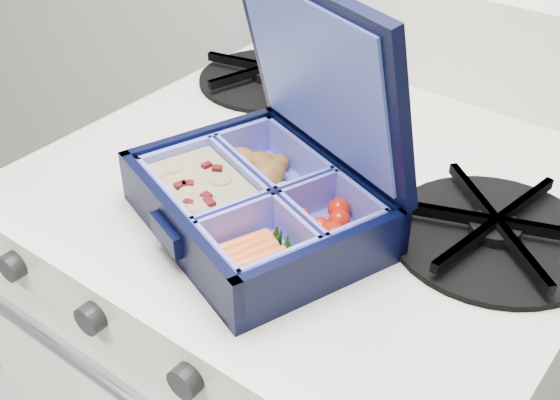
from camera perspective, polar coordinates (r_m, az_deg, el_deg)
The scene contains 4 objects.
bento_box at distance 0.62m, azimuth -1.89°, elevation -0.32°, with size 0.21×0.17×0.05m, color black, non-canonical shape.
burner_grate at distance 0.64m, azimuth 17.10°, elevation -2.10°, with size 0.18×0.18×0.03m, color black.
burner_grate_rear at distance 0.88m, azimuth -0.89°, elevation 10.21°, with size 0.17×0.17×0.02m, color black.
fork at distance 0.67m, azimuth 9.59°, elevation 0.05°, with size 0.02×0.16×0.01m, color #ADAEBE, non-canonical shape.
Camera 1 is at (0.43, 1.20, 1.19)m, focal length 45.00 mm.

